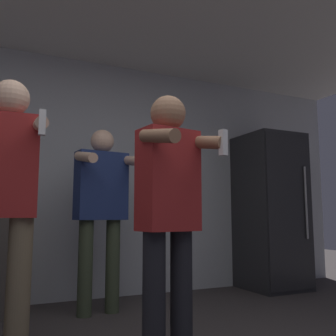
{
  "coord_description": "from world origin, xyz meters",
  "views": [
    {
      "loc": [
        -0.72,
        -1.35,
        0.86
      ],
      "look_at": [
        0.16,
        0.59,
        1.13
      ],
      "focal_mm": 40.0,
      "sensor_mm": 36.0,
      "label": 1
    }
  ],
  "objects_px": {
    "refrigerator": "(271,211)",
    "person_spectator_back": "(101,201)",
    "person_man_side": "(6,198)",
    "person_woman_foreground": "(169,209)"
  },
  "relations": [
    {
      "from": "person_man_side",
      "to": "person_spectator_back",
      "type": "distance_m",
      "value": 1.19
    },
    {
      "from": "person_woman_foreground",
      "to": "person_spectator_back",
      "type": "distance_m",
      "value": 1.41
    },
    {
      "from": "refrigerator",
      "to": "person_man_side",
      "type": "height_order",
      "value": "refrigerator"
    },
    {
      "from": "refrigerator",
      "to": "person_woman_foreground",
      "type": "distance_m",
      "value": 2.71
    },
    {
      "from": "person_man_side",
      "to": "person_spectator_back",
      "type": "height_order",
      "value": "person_man_side"
    },
    {
      "from": "person_woman_foreground",
      "to": "person_man_side",
      "type": "xyz_separation_m",
      "value": [
        -0.84,
        0.53,
        0.06
      ]
    },
    {
      "from": "person_woman_foreground",
      "to": "person_spectator_back",
      "type": "relative_size",
      "value": 0.94
    },
    {
      "from": "person_man_side",
      "to": "refrigerator",
      "type": "bearing_deg",
      "value": 21.33
    },
    {
      "from": "person_spectator_back",
      "to": "person_man_side",
      "type": "bearing_deg",
      "value": -132.93
    },
    {
      "from": "refrigerator",
      "to": "person_spectator_back",
      "type": "xyz_separation_m",
      "value": [
        -2.15,
        -0.28,
        0.07
      ]
    }
  ]
}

